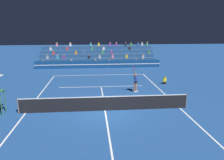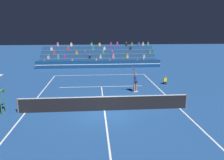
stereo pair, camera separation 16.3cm
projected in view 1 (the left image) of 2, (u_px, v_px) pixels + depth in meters
ground_plane at (105, 111)px, 15.51m from camera, size 120.00×120.00×0.00m
court_lines at (105, 111)px, 15.51m from camera, size 11.10×23.90×0.01m
tennis_net at (105, 103)px, 15.38m from camera, size 12.00×0.10×1.10m
sponsor_banner_wall at (98, 64)px, 31.48m from camera, size 18.00×0.26×1.10m
bleacher_stand at (98, 57)px, 35.05m from camera, size 17.89×4.75×3.38m
ball_kid_courtside at (165, 81)px, 22.69m from camera, size 0.30×0.36×0.84m
tennis_player at (135, 81)px, 19.76m from camera, size 0.64×0.78×2.50m
tennis_ball at (115, 98)px, 18.13m from camera, size 0.07×0.07×0.07m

